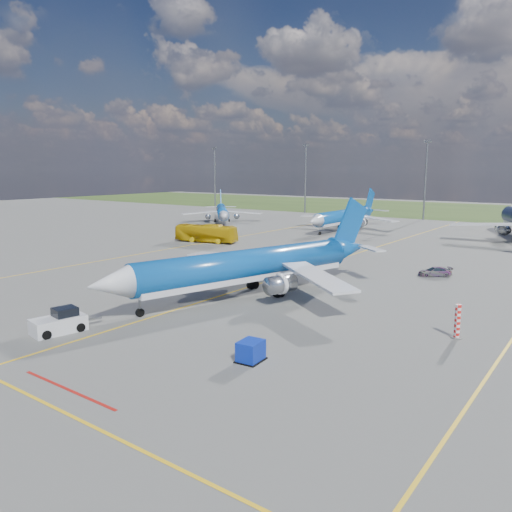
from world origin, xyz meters
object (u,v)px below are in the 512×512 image
Objects in this scene: warning_post at (457,321)px; bg_jet_nw at (222,223)px; apron_bus at (206,233)px; service_car_a at (289,252)px; pushback_tug at (60,323)px; baggage_tug_c at (299,249)px; uld_container at (251,351)px; service_car_c at (435,272)px; main_airliner at (248,296)px; bg_jet_nnw at (343,230)px; service_car_b at (231,261)px.

bg_jet_nw is at bearing 141.97° from warning_post.
service_car_a is at bearing -111.38° from apron_bus.
pushback_tug is at bearing -163.87° from apron_bus.
bg_jet_nw reaches higher than baggage_tug_c.
service_car_c is (1.94, 39.41, -0.16)m from uld_container.
main_airliner is 32.44m from baggage_tug_c.
apron_bus is at bearing -132.23° from service_car_c.
service_car_a is at bearing -74.46° from baggage_tug_c.
service_car_a is at bearing 106.96° from pushback_tug.
bg_jet_nw is at bearing 119.86° from service_car_a.
pushback_tug is 1.49× the size of service_car_c.
bg_jet_nnw is at bearing 106.54° from uld_container.
apron_bus is 2.99× the size of service_car_b.
pushback_tug is 50.79m from baggage_tug_c.
main_airliner is 3.09× the size of apron_bus.
apron_bus is at bearing -96.85° from bg_jet_nw.
warning_post reaches higher than uld_container.
pushback_tug is at bearing -146.37° from warning_post.
bg_jet_nw reaches higher than apron_bus.
apron_bus is at bearing -170.41° from baggage_tug_c.
bg_jet_nw is at bearing 152.61° from baggage_tug_c.
bg_jet_nnw reaches higher than apron_bus.
warning_post is 0.08× the size of bg_jet_nnw.
uld_container reaches higher than service_car_a.
bg_jet_nw is 52.09m from baggage_tug_c.
uld_container reaches higher than service_car_c.
bg_jet_nnw is 67.76m from main_airliner.
main_airliner is at bearing -61.69° from baggage_tug_c.
service_car_b is (-13.63, 13.69, 0.60)m from main_airliner.
apron_bus is at bearing -110.45° from bg_jet_nnw.
main_airliner is at bearing -144.34° from apron_bus.
uld_container is at bearing -90.65° from bg_jet_nw.
main_airliner is 44.18m from apron_bus.
bg_jet_nnw is 86.44m from uld_container.
apron_bus is at bearing 148.98° from service_car_a.
apron_bus reaches higher than service_car_c.
service_car_a is 4.30m from baggage_tug_c.
bg_jet_nw is at bearing 126.04° from uld_container.
bg_jet_nnw is 5.46× the size of pushback_tug.
warning_post is at bearing 47.39° from uld_container.
warning_post reaches higher than service_car_b.
main_airliner reaches higher than pushback_tug.
bg_jet_nnw is at bearing -175.57° from service_car_c.
main_airliner reaches higher than bg_jet_nw.
main_airliner reaches higher than baggage_tug_c.
baggage_tug_c is at bearing -100.25° from apron_bus.
warning_post reaches higher than service_car_a.
service_car_c is 1.00× the size of baggage_tug_c.
main_airliner is 9.08× the size of baggage_tug_c.
service_car_a is at bearing -130.33° from service_car_c.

